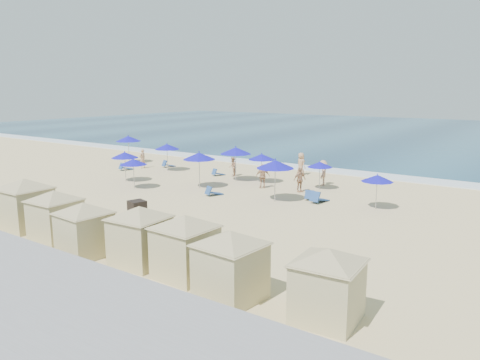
% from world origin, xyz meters
% --- Properties ---
extents(ground, '(160.00, 160.00, 0.00)m').
position_xyz_m(ground, '(0.00, 0.00, 0.00)').
color(ground, beige).
rests_on(ground, ground).
extents(ocean, '(160.00, 80.00, 0.06)m').
position_xyz_m(ocean, '(0.00, 55.00, 0.03)').
color(ocean, navy).
rests_on(ocean, ground).
extents(surf_line, '(160.00, 2.50, 0.08)m').
position_xyz_m(surf_line, '(0.00, 15.50, 0.04)').
color(surf_line, white).
rests_on(surf_line, ground).
extents(trash_bin, '(1.03, 1.03, 0.84)m').
position_xyz_m(trash_bin, '(-0.36, -4.14, 0.42)').
color(trash_bin, black).
rests_on(trash_bin, ground).
extents(cabana_0, '(4.55, 4.55, 2.85)m').
position_xyz_m(cabana_0, '(-3.00, -9.12, 1.63)').
color(cabana_0, '#C5B986').
rests_on(cabana_0, ground).
extents(cabana_1, '(4.16, 4.16, 2.61)m').
position_xyz_m(cabana_1, '(-0.19, -9.31, 1.49)').
color(cabana_1, '#C5B986').
rests_on(cabana_1, ground).
extents(cabana_2, '(4.05, 4.05, 2.54)m').
position_xyz_m(cabana_2, '(2.69, -9.82, 1.46)').
color(cabana_2, '#C5B986').
rests_on(cabana_2, ground).
extents(cabana_3, '(4.21, 4.21, 2.65)m').
position_xyz_m(cabana_3, '(5.37, -9.16, 1.52)').
color(cabana_3, '#C5B986').
rests_on(cabana_3, ground).
extents(cabana_4, '(4.24, 4.24, 2.66)m').
position_xyz_m(cabana_4, '(7.74, -9.10, 1.52)').
color(cabana_4, '#C5B986').
rests_on(cabana_4, ground).
extents(cabana_5, '(4.20, 4.20, 2.64)m').
position_xyz_m(cabana_5, '(10.25, -9.64, 1.51)').
color(cabana_5, '#C5B986').
rests_on(cabana_5, ground).
extents(cabana_6, '(4.06, 4.06, 2.56)m').
position_xyz_m(cabana_6, '(13.53, -9.14, 1.46)').
color(cabana_6, '#C5B986').
rests_on(cabana_6, ground).
extents(umbrella_0, '(2.36, 2.36, 2.69)m').
position_xyz_m(umbrella_0, '(-15.31, 8.47, 2.33)').
color(umbrella_0, '#A5A8AD').
rests_on(umbrella_0, ground).
extents(umbrella_1, '(2.08, 2.08, 2.37)m').
position_xyz_m(umbrella_1, '(-8.42, 2.05, 2.06)').
color(umbrella_1, '#A5A8AD').
rests_on(umbrella_1, ground).
extents(umbrella_2, '(2.13, 2.13, 2.43)m').
position_xyz_m(umbrella_2, '(-9.18, 7.37, 2.10)').
color(umbrella_2, '#A5A8AD').
rests_on(umbrella_2, ground).
extents(umbrella_3, '(1.95, 1.95, 2.22)m').
position_xyz_m(umbrella_3, '(-5.95, 0.67, 1.93)').
color(umbrella_3, '#A5A8AD').
rests_on(umbrella_3, ground).
extents(umbrella_4, '(2.39, 2.39, 2.72)m').
position_xyz_m(umbrella_4, '(-1.68, 7.09, 2.36)').
color(umbrella_4, '#A5A8AD').
rests_on(umbrella_4, ground).
extents(umbrella_5, '(2.33, 2.33, 2.65)m').
position_xyz_m(umbrella_5, '(-2.32, 3.55, 2.30)').
color(umbrella_5, '#A5A8AD').
rests_on(umbrella_5, ground).
extents(umbrella_6, '(2.02, 2.02, 2.30)m').
position_xyz_m(umbrella_6, '(0.33, 7.61, 1.99)').
color(umbrella_6, '#A5A8AD').
rests_on(umbrella_6, ground).
extents(umbrella_7, '(2.40, 2.40, 2.73)m').
position_xyz_m(umbrella_7, '(4.19, 3.20, 2.37)').
color(umbrella_7, '#A5A8AD').
rests_on(umbrella_7, ground).
extents(umbrella_8, '(1.79, 1.79, 2.04)m').
position_xyz_m(umbrella_8, '(4.88, 8.11, 1.77)').
color(umbrella_8, '#A5A8AD').
rests_on(umbrella_8, ground).
extents(umbrella_9, '(1.88, 1.88, 2.14)m').
position_xyz_m(umbrella_9, '(10.07, 4.99, 1.85)').
color(umbrella_9, '#A5A8AD').
rests_on(umbrella_9, ground).
extents(beach_chair_0, '(0.84, 1.34, 0.69)m').
position_xyz_m(beach_chair_0, '(-12.45, 5.44, 0.24)').
color(beach_chair_0, navy).
rests_on(beach_chair_0, ground).
extents(beach_chair_1, '(0.85, 1.31, 0.67)m').
position_xyz_m(beach_chair_1, '(-10.57, 8.80, 0.23)').
color(beach_chair_1, navy).
rests_on(beach_chair_1, ground).
extents(beach_chair_2, '(0.82, 1.21, 0.61)m').
position_xyz_m(beach_chair_2, '(-4.27, 8.08, 0.21)').
color(beach_chair_2, navy).
rests_on(beach_chair_2, ground).
extents(beach_chair_3, '(0.91, 1.33, 0.67)m').
position_xyz_m(beach_chair_3, '(-0.02, 2.17, 0.23)').
color(beach_chair_3, navy).
rests_on(beach_chair_3, ground).
extents(beach_chair_4, '(0.83, 1.32, 0.67)m').
position_xyz_m(beach_chair_4, '(5.80, 4.93, 0.23)').
color(beach_chair_4, navy).
rests_on(beach_chair_4, ground).
extents(beach_chair_5, '(0.81, 1.48, 0.78)m').
position_xyz_m(beach_chair_5, '(6.59, 4.46, 0.27)').
color(beach_chair_5, navy).
rests_on(beach_chair_5, ground).
extents(beachgoer_0, '(0.42, 0.63, 1.71)m').
position_xyz_m(beachgoer_0, '(-11.99, 7.11, 0.86)').
color(beachgoer_0, tan).
rests_on(beachgoer_0, ground).
extents(beachgoer_1, '(0.92, 0.97, 1.57)m').
position_xyz_m(beachgoer_1, '(-3.12, 8.65, 0.79)').
color(beachgoer_1, tan).
rests_on(beachgoer_1, ground).
extents(beachgoer_2, '(1.01, 1.03, 1.74)m').
position_xyz_m(beachgoer_2, '(1.41, 6.11, 0.87)').
color(beachgoer_2, tan).
rests_on(beachgoer_2, ground).
extents(beachgoer_3, '(1.05, 1.36, 1.86)m').
position_xyz_m(beachgoer_3, '(4.46, 9.50, 0.93)').
color(beachgoer_3, tan).
rests_on(beachgoer_3, ground).
extents(beachgoer_4, '(1.08, 0.93, 1.86)m').
position_xyz_m(beachgoer_4, '(1.18, 12.27, 0.93)').
color(beachgoer_4, tan).
rests_on(beachgoer_4, ground).
extents(beachgoer_5, '(0.78, 1.08, 1.71)m').
position_xyz_m(beachgoer_5, '(4.16, 6.52, 0.85)').
color(beachgoer_5, tan).
rests_on(beachgoer_5, ground).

